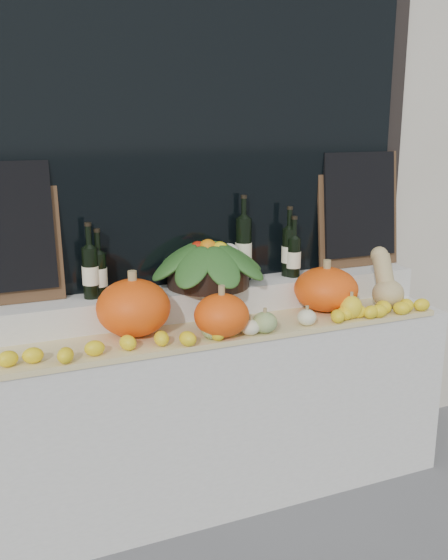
{
  "coord_description": "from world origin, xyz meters",
  "views": [
    {
      "loc": [
        -1.08,
        -1.07,
        1.84
      ],
      "look_at": [
        0.0,
        1.45,
        1.12
      ],
      "focal_mm": 40.0,
      "sensor_mm": 36.0,
      "label": 1
    }
  ],
  "objects_px": {
    "produce_bowl": "(208,263)",
    "pumpkin_right": "(326,289)",
    "butternut_squash": "(386,283)",
    "wine_bottle_tall": "(244,248)",
    "pumpkin_left": "(133,308)"
  },
  "relations": [
    {
      "from": "butternut_squash",
      "to": "wine_bottle_tall",
      "type": "relative_size",
      "value": 0.7
    },
    {
      "from": "butternut_squash",
      "to": "wine_bottle_tall",
      "type": "distance_m",
      "value": 0.74
    },
    {
      "from": "produce_bowl",
      "to": "wine_bottle_tall",
      "type": "height_order",
      "value": "wine_bottle_tall"
    },
    {
      "from": "pumpkin_right",
      "to": "pumpkin_left",
      "type": "bearing_deg",
      "value": 179.09
    },
    {
      "from": "produce_bowl",
      "to": "wine_bottle_tall",
      "type": "xyz_separation_m",
      "value": [
        0.21,
        0.05,
        0.05
      ]
    },
    {
      "from": "butternut_squash",
      "to": "produce_bowl",
      "type": "xyz_separation_m",
      "value": [
        -0.86,
        0.26,
        0.13
      ]
    },
    {
      "from": "pumpkin_left",
      "to": "wine_bottle_tall",
      "type": "xyz_separation_m",
      "value": [
        0.64,
        0.23,
        0.17
      ]
    },
    {
      "from": "pumpkin_left",
      "to": "pumpkin_right",
      "type": "xyz_separation_m",
      "value": [
        0.97,
        -0.02,
        -0.02
      ]
    },
    {
      "from": "produce_bowl",
      "to": "pumpkin_left",
      "type": "bearing_deg",
      "value": -156.91
    },
    {
      "from": "butternut_squash",
      "to": "wine_bottle_tall",
      "type": "bearing_deg",
      "value": 154.17
    },
    {
      "from": "butternut_squash",
      "to": "produce_bowl",
      "type": "relative_size",
      "value": 0.49
    },
    {
      "from": "produce_bowl",
      "to": "pumpkin_right",
      "type": "bearing_deg",
      "value": -19.67
    },
    {
      "from": "pumpkin_left",
      "to": "butternut_squash",
      "type": "height_order",
      "value": "butternut_squash"
    },
    {
      "from": "produce_bowl",
      "to": "wine_bottle_tall",
      "type": "bearing_deg",
      "value": 14.1
    },
    {
      "from": "produce_bowl",
      "to": "butternut_squash",
      "type": "bearing_deg",
      "value": -16.78
    }
  ]
}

